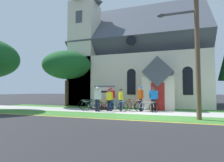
{
  "coord_description": "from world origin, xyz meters",
  "views": [
    {
      "loc": [
        1.53,
        -10.58,
        1.46
      ],
      "look_at": [
        -3.1,
        3.28,
        2.27
      ],
      "focal_mm": 28.97,
      "sensor_mm": 36.0,
      "label": 1
    }
  ],
  "objects_px": {
    "bicycle_green": "(133,106)",
    "cyclist_in_orange_jersey": "(97,97)",
    "bicycle_red": "(116,106)",
    "bicycle_orange": "(93,106)",
    "cyclist_in_green_jersey": "(121,98)",
    "cyclist_in_red_jersey": "(109,98)",
    "cyclist_in_white_jersey": "(154,97)",
    "yard_deciduous_tree": "(67,65)",
    "church_sign": "(104,93)",
    "utility_pole": "(195,33)",
    "bicycle_silver": "(146,107)",
    "bicycle_black": "(88,105)",
    "cyclist_in_blue_jersey": "(141,96)",
    "bicycle_white": "(103,105)",
    "cyclist_in_yellow_jersey": "(111,96)"
  },
  "relations": [
    {
      "from": "bicycle_white",
      "to": "bicycle_black",
      "type": "height_order",
      "value": "bicycle_black"
    },
    {
      "from": "bicycle_orange",
      "to": "yard_deciduous_tree",
      "type": "xyz_separation_m",
      "value": [
        -4.09,
        2.97,
        3.6
      ]
    },
    {
      "from": "bicycle_black",
      "to": "cyclist_in_green_jersey",
      "type": "distance_m",
      "value": 2.87
    },
    {
      "from": "bicycle_silver",
      "to": "cyclist_in_blue_jersey",
      "type": "bearing_deg",
      "value": 129.69
    },
    {
      "from": "bicycle_black",
      "to": "bicycle_orange",
      "type": "height_order",
      "value": "bicycle_black"
    },
    {
      "from": "cyclist_in_green_jersey",
      "to": "cyclist_in_red_jersey",
      "type": "xyz_separation_m",
      "value": [
        -0.73,
        -0.48,
        -0.02
      ]
    },
    {
      "from": "bicycle_red",
      "to": "cyclist_in_red_jersey",
      "type": "distance_m",
      "value": 0.83
    },
    {
      "from": "bicycle_silver",
      "to": "cyclist_in_blue_jersey",
      "type": "distance_m",
      "value": 1.03
    },
    {
      "from": "cyclist_in_white_jersey",
      "to": "yard_deciduous_tree",
      "type": "height_order",
      "value": "yard_deciduous_tree"
    },
    {
      "from": "cyclist_in_green_jersey",
      "to": "cyclist_in_white_jersey",
      "type": "height_order",
      "value": "cyclist_in_white_jersey"
    },
    {
      "from": "bicycle_green",
      "to": "cyclist_in_orange_jersey",
      "type": "relative_size",
      "value": 0.95
    },
    {
      "from": "bicycle_white",
      "to": "cyclist_in_yellow_jersey",
      "type": "height_order",
      "value": "cyclist_in_yellow_jersey"
    },
    {
      "from": "bicycle_black",
      "to": "bicycle_red",
      "type": "bearing_deg",
      "value": -18.35
    },
    {
      "from": "bicycle_white",
      "to": "cyclist_in_orange_jersey",
      "type": "relative_size",
      "value": 0.93
    },
    {
      "from": "cyclist_in_green_jersey",
      "to": "cyclist_in_blue_jersey",
      "type": "height_order",
      "value": "cyclist_in_blue_jersey"
    },
    {
      "from": "yard_deciduous_tree",
      "to": "cyclist_in_red_jersey",
      "type": "bearing_deg",
      "value": -26.35
    },
    {
      "from": "church_sign",
      "to": "cyclist_in_red_jersey",
      "type": "height_order",
      "value": "church_sign"
    },
    {
      "from": "church_sign",
      "to": "yard_deciduous_tree",
      "type": "bearing_deg",
      "value": 167.49
    },
    {
      "from": "bicycle_green",
      "to": "cyclist_in_orange_jersey",
      "type": "distance_m",
      "value": 2.71
    },
    {
      "from": "bicycle_white",
      "to": "bicycle_green",
      "type": "distance_m",
      "value": 2.34
    },
    {
      "from": "cyclist_in_yellow_jersey",
      "to": "cyclist_in_orange_jersey",
      "type": "bearing_deg",
      "value": -100.98
    },
    {
      "from": "bicycle_white",
      "to": "bicycle_green",
      "type": "height_order",
      "value": "bicycle_green"
    },
    {
      "from": "bicycle_red",
      "to": "cyclist_in_yellow_jersey",
      "type": "height_order",
      "value": "cyclist_in_yellow_jersey"
    },
    {
      "from": "bicycle_orange",
      "to": "bicycle_green",
      "type": "bearing_deg",
      "value": 16.23
    },
    {
      "from": "cyclist_in_white_jersey",
      "to": "yard_deciduous_tree",
      "type": "relative_size",
      "value": 0.33
    },
    {
      "from": "cyclist_in_red_jersey",
      "to": "utility_pole",
      "type": "distance_m",
      "value": 7.03
    },
    {
      "from": "church_sign",
      "to": "yard_deciduous_tree",
      "type": "xyz_separation_m",
      "value": [
        -4.25,
        0.94,
        2.7
      ]
    },
    {
      "from": "bicycle_white",
      "to": "cyclist_in_yellow_jersey",
      "type": "xyz_separation_m",
      "value": [
        0.35,
        0.72,
        0.68
      ]
    },
    {
      "from": "cyclist_in_blue_jersey",
      "to": "bicycle_black",
      "type": "bearing_deg",
      "value": -179.44
    },
    {
      "from": "bicycle_red",
      "to": "cyclist_in_orange_jersey",
      "type": "relative_size",
      "value": 1.01
    },
    {
      "from": "bicycle_orange",
      "to": "bicycle_red",
      "type": "bearing_deg",
      "value": 3.91
    },
    {
      "from": "church_sign",
      "to": "bicycle_red",
      "type": "relative_size",
      "value": 1.08
    },
    {
      "from": "bicycle_white",
      "to": "bicycle_black",
      "type": "xyz_separation_m",
      "value": [
        -1.41,
        0.16,
        0.01
      ]
    },
    {
      "from": "bicycle_orange",
      "to": "cyclist_in_yellow_jersey",
      "type": "height_order",
      "value": "cyclist_in_yellow_jersey"
    },
    {
      "from": "cyclist_in_blue_jersey",
      "to": "cyclist_in_yellow_jersey",
      "type": "bearing_deg",
      "value": 168.29
    },
    {
      "from": "bicycle_red",
      "to": "bicycle_white",
      "type": "bearing_deg",
      "value": 149.74
    },
    {
      "from": "yard_deciduous_tree",
      "to": "church_sign",
      "type": "bearing_deg",
      "value": -12.51
    },
    {
      "from": "bicycle_red",
      "to": "bicycle_orange",
      "type": "distance_m",
      "value": 1.78
    },
    {
      "from": "cyclist_in_yellow_jersey",
      "to": "utility_pole",
      "type": "xyz_separation_m",
      "value": [
        5.89,
        -3.59,
        3.44
      ]
    },
    {
      "from": "church_sign",
      "to": "cyclist_in_orange_jersey",
      "type": "bearing_deg",
      "value": -81.12
    },
    {
      "from": "cyclist_in_green_jersey",
      "to": "utility_pole",
      "type": "relative_size",
      "value": 0.2
    },
    {
      "from": "cyclist_in_white_jersey",
      "to": "bicycle_white",
      "type": "bearing_deg",
      "value": -175.39
    },
    {
      "from": "bicycle_white",
      "to": "cyclist_in_blue_jersey",
      "type": "bearing_deg",
      "value": 4.02
    },
    {
      "from": "bicycle_black",
      "to": "cyclist_in_orange_jersey",
      "type": "relative_size",
      "value": 0.99
    },
    {
      "from": "bicycle_silver",
      "to": "bicycle_black",
      "type": "bearing_deg",
      "value": 173.55
    },
    {
      "from": "bicycle_white",
      "to": "cyclist_in_white_jersey",
      "type": "xyz_separation_m",
      "value": [
        3.77,
        0.3,
        0.67
      ]
    },
    {
      "from": "bicycle_silver",
      "to": "bicycle_green",
      "type": "xyz_separation_m",
      "value": [
        -0.98,
        0.38,
        0.03
      ]
    },
    {
      "from": "bicycle_black",
      "to": "cyclist_in_yellow_jersey",
      "type": "height_order",
      "value": "cyclist_in_yellow_jersey"
    },
    {
      "from": "bicycle_silver",
      "to": "bicycle_orange",
      "type": "distance_m",
      "value": 3.89
    },
    {
      "from": "cyclist_in_white_jersey",
      "to": "cyclist_in_red_jersey",
      "type": "bearing_deg",
      "value": -165.64
    }
  ]
}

